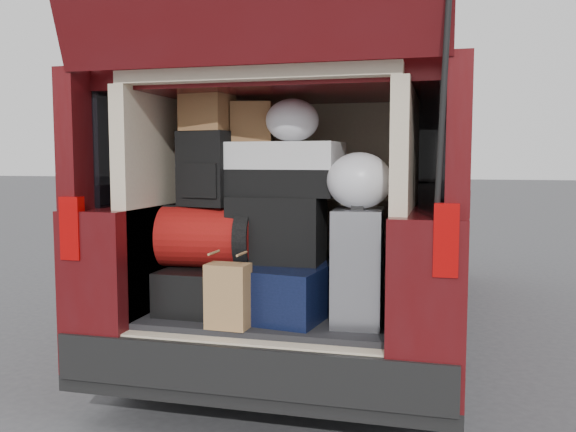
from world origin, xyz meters
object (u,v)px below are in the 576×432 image
object	(u,v)px
kraft_bag	(228,296)
red_duffel	(209,237)
silver_roller	(358,266)
backpack	(206,169)
twotone_duffel	(281,169)
black_hardshell	(210,287)
navy_hardshell	(283,288)
black_soft_case	(277,229)

from	to	relation	value
kraft_bag	red_duffel	xyz separation A→B (m)	(-0.23, 0.33, 0.23)
silver_roller	backpack	distance (m)	0.95
twotone_duffel	black_hardshell	bearing A→B (deg)	-166.13
navy_hardshell	silver_roller	distance (m)	0.43
black_hardshell	silver_roller	xyz separation A→B (m)	(0.81, -0.09, 0.17)
black_hardshell	twotone_duffel	size ratio (longest dim) A/B	0.91
kraft_bag	backpack	bearing A→B (deg)	127.82
navy_hardshell	kraft_bag	distance (m)	0.37
navy_hardshell	black_soft_case	distance (m)	0.31
black_hardshell	black_soft_case	bearing A→B (deg)	5.01
black_soft_case	backpack	bearing A→B (deg)	-175.53
red_duffel	backpack	distance (m)	0.36
silver_roller	kraft_bag	distance (m)	0.64
black_hardshell	kraft_bag	bearing A→B (deg)	-55.19
black_hardshell	twotone_duffel	xyz separation A→B (m)	(0.38, 0.06, 0.63)
kraft_bag	silver_roller	bearing A→B (deg)	26.26
navy_hardshell	kraft_bag	world-z (taller)	kraft_bag
red_duffel	black_soft_case	world-z (taller)	black_soft_case
kraft_bag	red_duffel	size ratio (longest dim) A/B	0.62
red_duffel	twotone_duffel	world-z (taller)	twotone_duffel
navy_hardshell	twotone_duffel	xyz separation A→B (m)	(-0.03, 0.08, 0.61)
black_hardshell	black_soft_case	size ratio (longest dim) A/B	1.19
black_soft_case	backpack	world-z (taller)	backpack
red_duffel	black_soft_case	size ratio (longest dim) A/B	1.04
navy_hardshell	red_duffel	world-z (taller)	red_duffel
black_hardshell	silver_roller	world-z (taller)	silver_roller
red_duffel	black_soft_case	distance (m)	0.37
black_hardshell	silver_roller	bearing A→B (deg)	-5.03
backpack	twotone_duffel	size ratio (longest dim) A/B	0.63
backpack	navy_hardshell	bearing A→B (deg)	9.54
silver_roller	kraft_bag	xyz separation A→B (m)	(-0.58, -0.25, -0.13)
kraft_bag	black_soft_case	distance (m)	0.48
black_hardshell	backpack	bearing A→B (deg)	-168.33
backpack	twotone_duffel	world-z (taller)	backpack
black_soft_case	silver_roller	bearing A→B (deg)	-13.90
navy_hardshell	kraft_bag	size ratio (longest dim) A/B	1.96
black_soft_case	backpack	xyz separation A→B (m)	(-0.38, -0.03, 0.31)
silver_roller	black_soft_case	xyz separation A→B (m)	(-0.44, 0.11, 0.15)
navy_hardshell	backpack	bearing A→B (deg)	-172.82
twotone_duffel	silver_roller	bearing A→B (deg)	-14.99
black_hardshell	kraft_bag	xyz separation A→B (m)	(0.23, -0.34, 0.04)
black_hardshell	backpack	distance (m)	0.63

